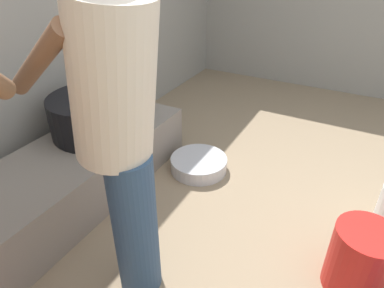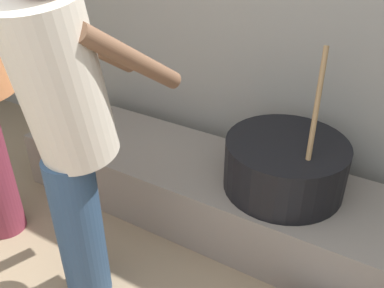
# 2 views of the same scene
# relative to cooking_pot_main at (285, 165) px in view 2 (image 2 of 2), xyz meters

# --- Properties ---
(block_enclosure_rear) EXTENTS (5.77, 0.20, 2.22)m
(block_enclosure_rear) POSITION_rel_cooking_pot_main_xyz_m (-0.21, 0.50, 0.64)
(block_enclosure_rear) COLOR gray
(block_enclosure_rear) RESTS_ON ground_plane
(hearth_ledge) EXTENTS (2.12, 0.60, 0.35)m
(hearth_ledge) POSITION_rel_cooking_pot_main_xyz_m (-0.48, -0.02, -0.30)
(hearth_ledge) COLOR slate
(hearth_ledge) RESTS_ON ground_plane
(cooking_pot_main) EXTENTS (0.59, 0.59, 0.71)m
(cooking_pot_main) POSITION_rel_cooking_pot_main_xyz_m (0.00, 0.00, 0.00)
(cooking_pot_main) COLOR black
(cooking_pot_main) RESTS_ON hearth_ledge
(cook_in_cream_shirt) EXTENTS (0.44, 0.69, 1.53)m
(cook_in_cream_shirt) POSITION_rel_cooking_pot_main_xyz_m (-0.62, -0.74, 0.39)
(cook_in_cream_shirt) COLOR navy
(cook_in_cream_shirt) RESTS_ON ground_plane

